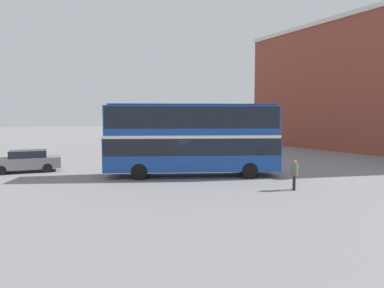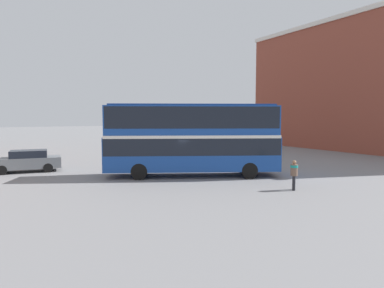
{
  "view_description": "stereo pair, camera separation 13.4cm",
  "coord_description": "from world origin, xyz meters",
  "views": [
    {
      "loc": [
        -11.0,
        -19.79,
        4.0
      ],
      "look_at": [
        0.19,
        -0.18,
        2.15
      ],
      "focal_mm": 32.0,
      "sensor_mm": 36.0,
      "label": 1
    },
    {
      "loc": [
        -10.88,
        -19.86,
        4.0
      ],
      "look_at": [
        0.19,
        -0.18,
        2.15
      ],
      "focal_mm": 32.0,
      "sensor_mm": 36.0,
      "label": 2
    }
  ],
  "objects": [
    {
      "name": "ground_plane",
      "position": [
        0.0,
        0.0,
        0.0
      ],
      "size": [
        240.0,
        240.0,
        0.0
      ],
      "primitive_type": "plane",
      "color": "slate"
    },
    {
      "name": "building_row_right",
      "position": [
        27.66,
        5.09,
        7.6
      ],
      "size": [
        11.09,
        29.9,
        15.18
      ],
      "color": "brown",
      "rests_on": "ground_plane"
    },
    {
      "name": "double_decker_bus",
      "position": [
        0.19,
        -0.18,
        2.74
      ],
      "size": [
        11.29,
        7.26,
        4.77
      ],
      "rotation": [
        0.0,
        0.0,
        -0.46
      ],
      "color": "#194293",
      "rests_on": "ground_plane"
    },
    {
      "name": "pedestrian_foreground",
      "position": [
        2.86,
        -6.66,
        1.0
      ],
      "size": [
        0.57,
        0.57,
        1.63
      ],
      "rotation": [
        0.0,
        0.0,
        2.41
      ],
      "color": "#232328",
      "rests_on": "ground_plane"
    },
    {
      "name": "parked_car_kerb_near",
      "position": [
        -9.3,
        7.11,
        0.79
      ],
      "size": [
        4.85,
        2.34,
        1.56
      ],
      "rotation": [
        0.0,
        0.0,
        3.01
      ],
      "color": "slate",
      "rests_on": "ground_plane"
    }
  ]
}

